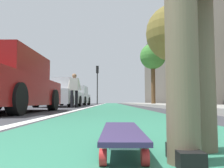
{
  "coord_description": "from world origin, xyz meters",
  "views": [
    {
      "loc": [
        -0.43,
        0.12,
        0.26
      ],
      "look_at": [
        10.97,
        0.07,
        1.14
      ],
      "focal_mm": 37.65,
      "sensor_mm": 36.0,
      "label": 1
    }
  ],
  "objects_px": {
    "parked_car_near": "(4,84)",
    "traffic_light": "(97,78)",
    "pedestrian_distant": "(74,88)",
    "street_tree_mid": "(175,33)",
    "parked_car_far": "(76,96)",
    "skateboard": "(122,133)",
    "street_tree_far": "(153,57)",
    "parked_car_mid": "(60,94)"
  },
  "relations": [
    {
      "from": "street_tree_mid",
      "to": "parked_car_near",
      "type": "bearing_deg",
      "value": 135.01
    },
    {
      "from": "street_tree_mid",
      "to": "street_tree_far",
      "type": "bearing_deg",
      "value": 0.0
    },
    {
      "from": "parked_car_near",
      "to": "parked_car_far",
      "type": "bearing_deg",
      "value": 0.46
    },
    {
      "from": "parked_car_far",
      "to": "street_tree_mid",
      "type": "relative_size",
      "value": 0.84
    },
    {
      "from": "skateboard",
      "to": "street_tree_far",
      "type": "distance_m",
      "value": 17.33
    },
    {
      "from": "parked_car_near",
      "to": "pedestrian_distant",
      "type": "height_order",
      "value": "pedestrian_distant"
    },
    {
      "from": "traffic_light",
      "to": "skateboard",
      "type": "bearing_deg",
      "value": -176.37
    },
    {
      "from": "parked_car_near",
      "to": "parked_car_far",
      "type": "relative_size",
      "value": 0.98
    },
    {
      "from": "parked_car_mid",
      "to": "traffic_light",
      "type": "height_order",
      "value": "traffic_light"
    },
    {
      "from": "pedestrian_distant",
      "to": "street_tree_mid",
      "type": "bearing_deg",
      "value": -78.71
    },
    {
      "from": "parked_car_mid",
      "to": "street_tree_mid",
      "type": "distance_m",
      "value": 6.83
    },
    {
      "from": "traffic_light",
      "to": "street_tree_mid",
      "type": "height_order",
      "value": "street_tree_mid"
    },
    {
      "from": "skateboard",
      "to": "street_tree_mid",
      "type": "relative_size",
      "value": 0.16
    },
    {
      "from": "parked_car_mid",
      "to": "street_tree_mid",
      "type": "relative_size",
      "value": 0.87
    },
    {
      "from": "skateboard",
      "to": "street_tree_far",
      "type": "height_order",
      "value": "street_tree_far"
    },
    {
      "from": "traffic_light",
      "to": "street_tree_far",
      "type": "relative_size",
      "value": 0.88
    },
    {
      "from": "parked_car_far",
      "to": "traffic_light",
      "type": "relative_size",
      "value": 1.04
    },
    {
      "from": "skateboard",
      "to": "street_tree_mid",
      "type": "distance_m",
      "value": 11.52
    },
    {
      "from": "parked_car_near",
      "to": "traffic_light",
      "type": "height_order",
      "value": "traffic_light"
    },
    {
      "from": "parked_car_mid",
      "to": "street_tree_far",
      "type": "distance_m",
      "value": 8.48
    },
    {
      "from": "parked_car_far",
      "to": "traffic_light",
      "type": "distance_m",
      "value": 7.43
    },
    {
      "from": "parked_car_mid",
      "to": "parked_car_far",
      "type": "height_order",
      "value": "parked_car_far"
    },
    {
      "from": "parked_car_near",
      "to": "parked_car_mid",
      "type": "height_order",
      "value": "parked_car_near"
    },
    {
      "from": "skateboard",
      "to": "parked_car_far",
      "type": "xyz_separation_m",
      "value": [
        17.34,
        2.82,
        0.63
      ]
    },
    {
      "from": "skateboard",
      "to": "parked_car_far",
      "type": "distance_m",
      "value": 17.58
    },
    {
      "from": "traffic_light",
      "to": "parked_car_mid",
      "type": "bearing_deg",
      "value": 174.24
    },
    {
      "from": "parked_car_mid",
      "to": "traffic_light",
      "type": "xyz_separation_m",
      "value": [
        12.82,
        -1.29,
        2.22
      ]
    },
    {
      "from": "parked_car_far",
      "to": "street_tree_mid",
      "type": "xyz_separation_m",
      "value": [
        -6.9,
        -6.01,
        3.03
      ]
    },
    {
      "from": "skateboard",
      "to": "traffic_light",
      "type": "relative_size",
      "value": 0.2
    },
    {
      "from": "parked_car_near",
      "to": "street_tree_mid",
      "type": "height_order",
      "value": "street_tree_mid"
    },
    {
      "from": "parked_car_far",
      "to": "pedestrian_distant",
      "type": "xyz_separation_m",
      "value": [
        -7.88,
        -1.08,
        0.18
      ]
    },
    {
      "from": "pedestrian_distant",
      "to": "skateboard",
      "type": "bearing_deg",
      "value": -169.6
    },
    {
      "from": "skateboard",
      "to": "traffic_light",
      "type": "height_order",
      "value": "traffic_light"
    },
    {
      "from": "parked_car_near",
      "to": "parked_car_far",
      "type": "xyz_separation_m",
      "value": [
        12.81,
        0.1,
        0.01
      ]
    },
    {
      "from": "pedestrian_distant",
      "to": "parked_car_far",
      "type": "bearing_deg",
      "value": 7.83
    },
    {
      "from": "skateboard",
      "to": "parked_car_near",
      "type": "relative_size",
      "value": 0.2
    },
    {
      "from": "parked_car_mid",
      "to": "parked_car_near",
      "type": "bearing_deg",
      "value": -179.05
    },
    {
      "from": "skateboard",
      "to": "parked_car_near",
      "type": "xyz_separation_m",
      "value": [
        4.53,
        2.72,
        0.62
      ]
    },
    {
      "from": "parked_car_near",
      "to": "pedestrian_distant",
      "type": "distance_m",
      "value": 5.03
    },
    {
      "from": "street_tree_mid",
      "to": "traffic_light",
      "type": "bearing_deg",
      "value": 18.83
    },
    {
      "from": "parked_car_near",
      "to": "traffic_light",
      "type": "xyz_separation_m",
      "value": [
        19.79,
        -1.18,
        2.21
      ]
    },
    {
      "from": "parked_car_near",
      "to": "street_tree_mid",
      "type": "distance_m",
      "value": 8.9
    }
  ]
}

